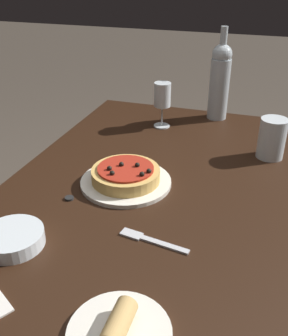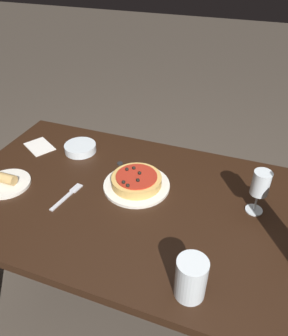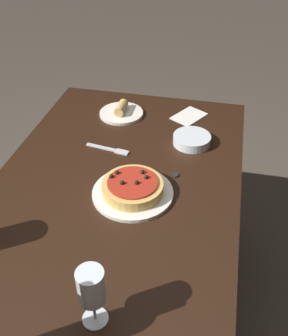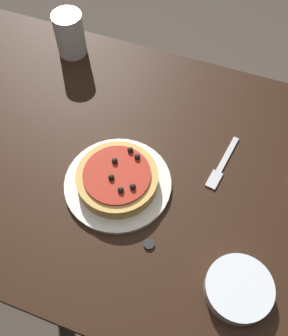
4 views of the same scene
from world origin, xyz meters
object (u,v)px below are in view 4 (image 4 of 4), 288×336
dining_table (132,182)px  dinner_plate (118,184)px  pizza (117,178)px  side_bowl (239,289)px  bottle_cap (149,244)px  water_cup (70,34)px  fork (222,165)px

dining_table → dinner_plate: dinner_plate is taller
pizza → side_bowl: bearing=155.9°
bottle_cap → dinner_plate: bearing=-43.5°
side_bowl → water_cup: bearing=-39.8°
pizza → water_cup: (0.30, -0.38, 0.03)m
pizza → water_cup: 0.48m
dining_table → side_bowl: (-0.32, 0.21, 0.12)m
pizza → bottle_cap: size_ratio=7.99×
dinner_plate → fork: dinner_plate is taller
pizza → bottle_cap: pizza is taller
water_cup → fork: size_ratio=0.77×
pizza → fork: 0.26m
dinner_plate → side_bowl: side_bowl is taller
dining_table → pizza: pizza is taller
dinner_plate → side_bowl: (-0.33, 0.15, 0.01)m
dining_table → side_bowl: 0.40m
side_bowl → fork: side_bowl is taller
dining_table → fork: 0.25m
pizza → water_cup: size_ratio=1.49×
dinner_plate → bottle_cap: bearing=136.5°
bottle_cap → water_cup: bearing=-49.3°
pizza → fork: size_ratio=1.15×
dining_table → pizza: size_ratio=6.91×
dining_table → dinner_plate: size_ratio=5.19×
fork → pizza: bearing=-49.0°
dining_table → pizza: 0.15m
side_bowl → bottle_cap: bearing=-8.5°
side_bowl → fork: bearing=-69.4°
dinner_plate → pizza: (-0.00, -0.00, 0.03)m
fork → bottle_cap: bearing=-12.4°
fork → bottle_cap: 0.27m
dinner_plate → side_bowl: size_ratio=1.83×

